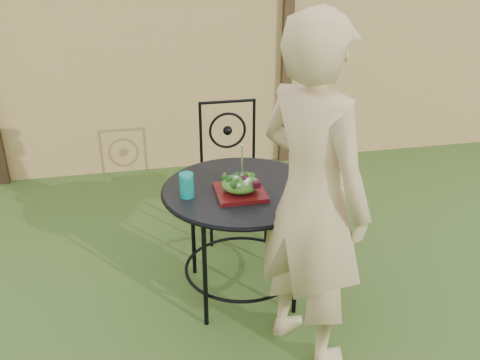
{
  "coord_description": "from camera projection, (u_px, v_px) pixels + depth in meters",
  "views": [
    {
      "loc": [
        -0.11,
        -2.54,
        2.07
      ],
      "look_at": [
        0.46,
        0.2,
        0.75
      ],
      "focal_mm": 40.0,
      "sensor_mm": 36.0,
      "label": 1
    }
  ],
  "objects": [
    {
      "name": "ground",
      "position": [
        171.0,
        316.0,
        3.15
      ],
      "size": [
        60.0,
        60.0,
        0.0
      ],
      "primitive_type": "plane",
      "color": "#244415",
      "rests_on": "ground"
    },
    {
      "name": "fence",
      "position": [
        143.0,
        70.0,
        4.69
      ],
      "size": [
        8.0,
        0.12,
        1.9
      ],
      "color": "tan",
      "rests_on": "ground"
    },
    {
      "name": "patio_table",
      "position": [
        242.0,
        209.0,
        3.12
      ],
      "size": [
        0.92,
        0.92,
        0.72
      ],
      "color": "black",
      "rests_on": "ground"
    },
    {
      "name": "patio_chair",
      "position": [
        232.0,
        166.0,
        3.9
      ],
      "size": [
        0.46,
        0.46,
        0.95
      ],
      "color": "black",
      "rests_on": "ground"
    },
    {
      "name": "diner",
      "position": [
        312.0,
        199.0,
        2.56
      ],
      "size": [
        0.69,
        0.78,
        1.79
      ],
      "primitive_type": "imported",
      "rotation": [
        0.0,
        0.0,
        2.06
      ],
      "color": "tan",
      "rests_on": "ground"
    },
    {
      "name": "salad_plate",
      "position": [
        240.0,
        192.0,
        2.98
      ],
      "size": [
        0.27,
        0.27,
        0.02
      ],
      "primitive_type": "cube",
      "color": "#460A0C",
      "rests_on": "patio_table"
    },
    {
      "name": "salad",
      "position": [
        240.0,
        184.0,
        2.96
      ],
      "size": [
        0.21,
        0.21,
        0.08
      ],
      "primitive_type": "ellipsoid",
      "color": "#235614",
      "rests_on": "salad_plate"
    },
    {
      "name": "fork",
      "position": [
        242.0,
        162.0,
        2.9
      ],
      "size": [
        0.01,
        0.01,
        0.18
      ],
      "primitive_type": "cylinder",
      "color": "silver",
      "rests_on": "salad"
    },
    {
      "name": "drinking_glass",
      "position": [
        187.0,
        185.0,
        2.93
      ],
      "size": [
        0.08,
        0.08,
        0.14
      ],
      "primitive_type": "cylinder",
      "color": "#0B8679",
      "rests_on": "patio_table"
    }
  ]
}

